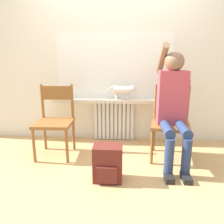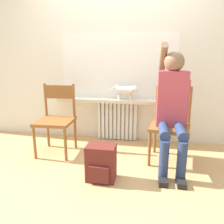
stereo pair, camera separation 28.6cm
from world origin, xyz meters
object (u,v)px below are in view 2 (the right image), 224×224
Objects in this scene: person at (172,104)px; cat at (127,90)px; chair_left at (56,118)px; backpack at (101,163)px; chair_right at (171,124)px.

person is 3.24× the size of cat.
cat is (0.90, 0.48, 0.33)m from chair_left.
person is 1.05m from backpack.
cat is at bearing 134.54° from person.
chair_right is 0.83m from cat.
person reaches higher than chair_right.
cat is at bearing 81.47° from backpack.
chair_left reaches higher than backpack.
backpack is (0.74, -0.60, -0.29)m from chair_left.
chair_left is 1.00× the size of chair_right.
backpack is (-0.16, -1.07, -0.61)m from cat.
chair_right is at bearing -39.16° from cat.
chair_right is at bearing 38.45° from backpack.
chair_left is 1.07m from cat.
cat is (-0.59, 0.48, 0.33)m from chair_right.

